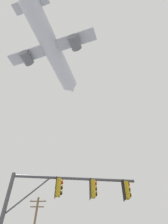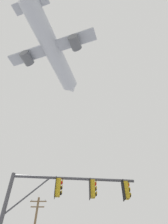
% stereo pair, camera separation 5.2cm
% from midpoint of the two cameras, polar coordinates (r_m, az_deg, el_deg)
% --- Properties ---
extents(signal_pole_near, '(6.72, 0.88, 5.94)m').
position_cam_midpoint_polar(signal_pole_near, '(10.72, -6.86, -24.54)').
color(signal_pole_near, '#4C4C51').
rests_on(signal_pole_near, ground).
extents(airplane, '(21.68, 28.07, 7.80)m').
position_cam_midpoint_polar(airplane, '(49.15, -9.52, 17.87)').
color(airplane, '#B7BCC6').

